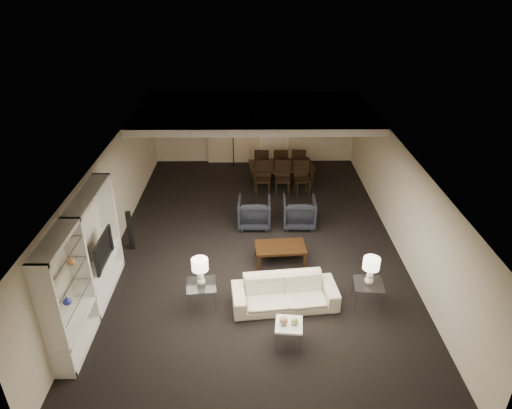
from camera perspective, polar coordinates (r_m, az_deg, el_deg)
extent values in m
plane|color=black|center=(11.67, 0.00, -4.79)|extent=(11.00, 11.00, 0.00)
cube|color=silver|center=(10.54, 0.00, 6.75)|extent=(7.00, 11.00, 0.02)
cube|color=#C1B59B|center=(16.15, -0.21, 9.59)|extent=(7.00, 0.02, 2.50)
cube|color=#C1B59B|center=(6.64, 0.53, -21.41)|extent=(7.00, 0.02, 2.50)
cube|color=#C1B59B|center=(11.56, -17.62, 0.57)|extent=(0.02, 11.00, 2.50)
cube|color=#C1B59B|center=(11.62, 17.52, 0.74)|extent=(0.02, 11.00, 2.50)
cube|color=silver|center=(13.90, -0.15, 11.53)|extent=(7.00, 4.00, 0.20)
cube|color=beige|center=(16.11, -3.45, 9.30)|extent=(1.50, 0.12, 2.40)
cube|color=silver|center=(16.20, 2.30, 8.88)|extent=(0.90, 0.05, 2.10)
cube|color=#142D38|center=(16.17, 7.38, 10.50)|extent=(0.95, 0.04, 0.65)
cylinder|color=#D8591E|center=(14.04, 1.09, 9.65)|extent=(0.52, 0.52, 0.24)
imported|color=beige|center=(9.54, 3.61, -11.00)|extent=(2.22, 1.07, 0.63)
imported|color=black|center=(12.23, -0.21, -1.00)|extent=(0.88, 0.90, 0.80)
imported|color=black|center=(12.29, 5.40, -0.97)|extent=(0.88, 0.90, 0.80)
sphere|color=tan|center=(8.53, 3.48, -14.29)|extent=(0.16, 0.16, 0.16)
sphere|color=tan|center=(8.55, 4.85, -14.30)|extent=(0.14, 0.14, 0.14)
imported|color=black|center=(10.01, -19.08, -5.39)|extent=(1.07, 0.14, 0.62)
imported|color=#232F99|center=(8.68, -22.57, -11.02)|extent=(0.16, 0.16, 0.16)
imported|color=#B26F3B|center=(8.76, -22.11, -6.53)|extent=(0.15, 0.15, 0.16)
cube|color=black|center=(11.61, -15.45, -3.13)|extent=(0.12, 0.12, 1.03)
imported|color=black|center=(14.56, 3.17, 3.67)|extent=(2.10, 1.32, 0.70)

